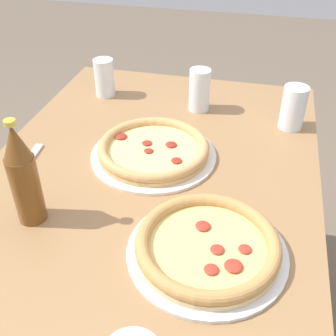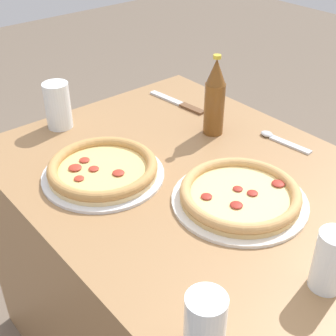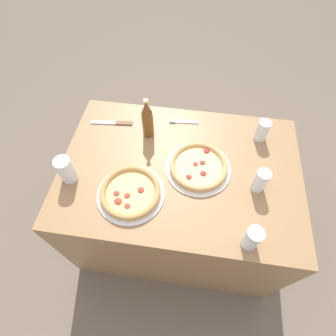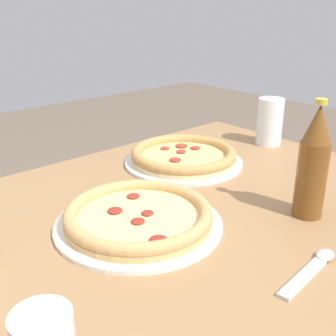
{
  "view_description": "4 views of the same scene",
  "coord_description": "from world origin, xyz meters",
  "px_view_note": "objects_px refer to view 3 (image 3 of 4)",
  "views": [
    {
      "loc": [
        -0.76,
        -0.24,
        1.34
      ],
      "look_at": [
        -0.04,
        -0.06,
        0.79
      ],
      "focal_mm": 45.0,
      "sensor_mm": 36.0,
      "label": 1
    },
    {
      "loc": [
        0.64,
        -0.67,
        1.4
      ],
      "look_at": [
        -0.03,
        -0.12,
        0.82
      ],
      "focal_mm": 50.0,
      "sensor_mm": 36.0,
      "label": 2
    },
    {
      "loc": [
        0.04,
        -0.71,
        1.79
      ],
      "look_at": [
        -0.05,
        -0.05,
        0.79
      ],
      "focal_mm": 28.0,
      "sensor_mm": 36.0,
      "label": 3
    },
    {
      "loc": [
        0.51,
        0.57,
        1.13
      ],
      "look_at": [
        -0.05,
        -0.06,
        0.79
      ],
      "focal_mm": 45.0,
      "sensor_mm": 36.0,
      "label": 4
    }
  ],
  "objects_px": {
    "glass_iced_tea": "(260,181)",
    "pizza_margherita": "(198,167)",
    "knife": "(114,123)",
    "spoon": "(180,121)",
    "pizza_salami": "(130,192)",
    "glass_red_wine": "(252,239)",
    "beer_bottle": "(147,119)",
    "glass_water": "(66,170)",
    "glass_orange_juice": "(262,131)"
  },
  "relations": [
    {
      "from": "glass_red_wine",
      "to": "spoon",
      "type": "bearing_deg",
      "value": 119.51
    },
    {
      "from": "glass_water",
      "to": "beer_bottle",
      "type": "relative_size",
      "value": 0.59
    },
    {
      "from": "glass_orange_juice",
      "to": "knife",
      "type": "height_order",
      "value": "glass_orange_juice"
    },
    {
      "from": "pizza_salami",
      "to": "glass_iced_tea",
      "type": "relative_size",
      "value": 2.45
    },
    {
      "from": "glass_red_wine",
      "to": "glass_iced_tea",
      "type": "bearing_deg",
      "value": 80.59
    },
    {
      "from": "glass_iced_tea",
      "to": "knife",
      "type": "bearing_deg",
      "value": 158.52
    },
    {
      "from": "beer_bottle",
      "to": "knife",
      "type": "bearing_deg",
      "value": 167.12
    },
    {
      "from": "glass_water",
      "to": "glass_red_wine",
      "type": "height_order",
      "value": "glass_water"
    },
    {
      "from": "pizza_salami",
      "to": "spoon",
      "type": "distance_m",
      "value": 0.51
    },
    {
      "from": "pizza_margherita",
      "to": "glass_iced_tea",
      "type": "bearing_deg",
      "value": -13.46
    },
    {
      "from": "beer_bottle",
      "to": "pizza_salami",
      "type": "bearing_deg",
      "value": -92.15
    },
    {
      "from": "pizza_margherita",
      "to": "glass_iced_tea",
      "type": "height_order",
      "value": "glass_iced_tea"
    },
    {
      "from": "pizza_margherita",
      "to": "beer_bottle",
      "type": "bearing_deg",
      "value": 146.25
    },
    {
      "from": "glass_water",
      "to": "knife",
      "type": "relative_size",
      "value": 0.59
    },
    {
      "from": "pizza_margherita",
      "to": "beer_bottle",
      "type": "height_order",
      "value": "beer_bottle"
    },
    {
      "from": "glass_water",
      "to": "glass_iced_tea",
      "type": "bearing_deg",
      "value": 4.66
    },
    {
      "from": "glass_water",
      "to": "glass_orange_juice",
      "type": "xyz_separation_m",
      "value": [
        0.9,
        0.38,
        -0.01
      ]
    },
    {
      "from": "glass_red_wine",
      "to": "spoon",
      "type": "relative_size",
      "value": 0.77
    },
    {
      "from": "glass_orange_juice",
      "to": "spoon",
      "type": "bearing_deg",
      "value": 172.78
    },
    {
      "from": "glass_water",
      "to": "glass_red_wine",
      "type": "distance_m",
      "value": 0.85
    },
    {
      "from": "glass_red_wine",
      "to": "glass_iced_tea",
      "type": "relative_size",
      "value": 0.97
    },
    {
      "from": "glass_water",
      "to": "knife",
      "type": "height_order",
      "value": "glass_water"
    },
    {
      "from": "pizza_salami",
      "to": "glass_red_wine",
      "type": "xyz_separation_m",
      "value": [
        0.52,
        -0.15,
        0.03
      ]
    },
    {
      "from": "knife",
      "to": "pizza_margherita",
      "type": "bearing_deg",
      "value": -25.73
    },
    {
      "from": "pizza_margherita",
      "to": "beer_bottle",
      "type": "distance_m",
      "value": 0.35
    },
    {
      "from": "glass_iced_tea",
      "to": "pizza_margherita",
      "type": "bearing_deg",
      "value": 166.54
    },
    {
      "from": "glass_water",
      "to": "pizza_margherita",
      "type": "bearing_deg",
      "value": 12.98
    },
    {
      "from": "glass_red_wine",
      "to": "knife",
      "type": "xyz_separation_m",
      "value": [
        -0.72,
        0.57,
        -0.05
      ]
    },
    {
      "from": "glass_water",
      "to": "knife",
      "type": "xyz_separation_m",
      "value": [
        0.11,
        0.37,
        -0.06
      ]
    },
    {
      "from": "glass_red_wine",
      "to": "beer_bottle",
      "type": "relative_size",
      "value": 0.52
    },
    {
      "from": "glass_water",
      "to": "knife",
      "type": "bearing_deg",
      "value": 73.04
    },
    {
      "from": "beer_bottle",
      "to": "knife",
      "type": "distance_m",
      "value": 0.24
    },
    {
      "from": "glass_iced_tea",
      "to": "knife",
      "type": "distance_m",
      "value": 0.82
    },
    {
      "from": "glass_iced_tea",
      "to": "glass_orange_juice",
      "type": "xyz_separation_m",
      "value": [
        0.03,
        0.31,
        -0.0
      ]
    },
    {
      "from": "knife",
      "to": "spoon",
      "type": "height_order",
      "value": "spoon"
    },
    {
      "from": "pizza_margherita",
      "to": "glass_orange_juice",
      "type": "bearing_deg",
      "value": 38.53
    },
    {
      "from": "glass_water",
      "to": "spoon",
      "type": "bearing_deg",
      "value": 42.47
    },
    {
      "from": "pizza_margherita",
      "to": "beer_bottle",
      "type": "relative_size",
      "value": 1.36
    },
    {
      "from": "pizza_margherita",
      "to": "glass_water",
      "type": "bearing_deg",
      "value": -167.02
    },
    {
      "from": "pizza_salami",
      "to": "pizza_margherita",
      "type": "distance_m",
      "value": 0.35
    },
    {
      "from": "glass_iced_tea",
      "to": "beer_bottle",
      "type": "relative_size",
      "value": 0.54
    },
    {
      "from": "pizza_margherita",
      "to": "knife",
      "type": "xyz_separation_m",
      "value": [
        -0.48,
        0.23,
        -0.02
      ]
    },
    {
      "from": "pizza_margherita",
      "to": "glass_water",
      "type": "distance_m",
      "value": 0.61
    },
    {
      "from": "glass_iced_tea",
      "to": "glass_red_wine",
      "type": "bearing_deg",
      "value": -99.41
    },
    {
      "from": "glass_iced_tea",
      "to": "spoon",
      "type": "distance_m",
      "value": 0.54
    },
    {
      "from": "pizza_margherita",
      "to": "glass_orange_juice",
      "type": "xyz_separation_m",
      "value": [
        0.3,
        0.24,
        0.04
      ]
    },
    {
      "from": "pizza_salami",
      "to": "knife",
      "type": "distance_m",
      "value": 0.46
    },
    {
      "from": "pizza_salami",
      "to": "knife",
      "type": "relative_size",
      "value": 1.34
    },
    {
      "from": "glass_orange_juice",
      "to": "knife",
      "type": "xyz_separation_m",
      "value": [
        -0.79,
        -0.01,
        -0.05
      ]
    },
    {
      "from": "spoon",
      "to": "knife",
      "type": "bearing_deg",
      "value": -170.25
    }
  ]
}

